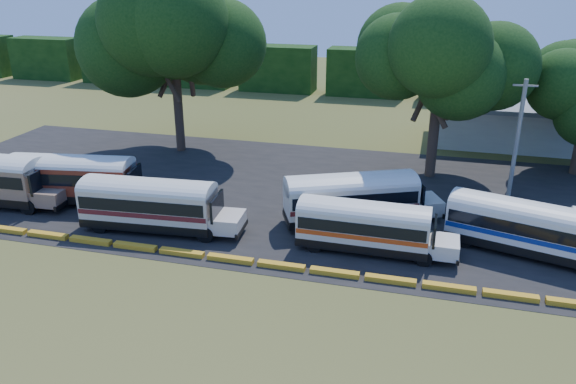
% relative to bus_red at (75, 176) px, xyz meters
% --- Properties ---
extents(ground, '(160.00, 160.00, 0.00)m').
position_rel_bus_red_xyz_m(ground, '(14.97, -6.37, -1.99)').
color(ground, '#3D4818').
rests_on(ground, ground).
extents(asphalt_strip, '(64.00, 24.00, 0.02)m').
position_rel_bus_red_xyz_m(asphalt_strip, '(15.97, 5.63, -1.98)').
color(asphalt_strip, black).
rests_on(asphalt_strip, ground).
extents(curb, '(53.70, 0.45, 0.30)m').
position_rel_bus_red_xyz_m(curb, '(14.97, -5.37, -1.84)').
color(curb, gold).
rests_on(curb, ground).
extents(terminal_building, '(19.00, 9.00, 4.00)m').
position_rel_bus_red_xyz_m(terminal_building, '(32.97, 23.63, 0.04)').
color(terminal_building, beige).
rests_on(terminal_building, ground).
extents(treeline_backdrop, '(130.00, 4.00, 6.00)m').
position_rel_bus_red_xyz_m(treeline_backdrop, '(14.97, 41.63, 1.01)').
color(treeline_backdrop, black).
rests_on(treeline_backdrop, ground).
extents(bus_red, '(10.85, 4.18, 3.48)m').
position_rel_bus_red_xyz_m(bus_red, '(0.00, 0.00, 0.00)').
color(bus_red, black).
rests_on(bus_red, ground).
extents(bus_cream_west, '(10.45, 3.28, 3.38)m').
position_rel_bus_red_xyz_m(bus_cream_west, '(7.33, -2.67, -0.08)').
color(bus_cream_west, black).
rests_on(bus_cream_west, ground).
extents(bus_cream_east, '(10.43, 6.58, 3.39)m').
position_rel_bus_red_xyz_m(bus_cream_east, '(19.40, 1.57, -0.08)').
color(bus_cream_east, black).
rests_on(bus_cream_east, ground).
extents(bus_white_red, '(9.32, 2.44, 3.06)m').
position_rel_bus_red_xyz_m(bus_white_red, '(20.71, -2.09, -0.27)').
color(bus_white_red, black).
rests_on(bus_white_red, ground).
extents(bus_white_blue, '(9.97, 4.95, 3.19)m').
position_rel_bus_red_xyz_m(bus_white_blue, '(29.43, 0.03, -0.19)').
color(bus_white_blue, black).
rests_on(bus_white_blue, ground).
extents(tree_west, '(11.39, 11.39, 14.87)m').
position_rel_bus_red_xyz_m(tree_west, '(1.76, 13.34, 8.66)').
color(tree_west, '#39281C').
rests_on(tree_west, ground).
extents(tree_center, '(9.85, 9.85, 13.41)m').
position_rel_bus_red_xyz_m(tree_center, '(23.99, 12.15, 7.76)').
color(tree_center, '#39281C').
rests_on(tree_center, ground).
extents(utility_pole, '(1.60, 0.30, 8.66)m').
position_rel_bus_red_xyz_m(utility_pole, '(29.61, 8.51, 2.45)').
color(utility_pole, gray).
rests_on(utility_pole, ground).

